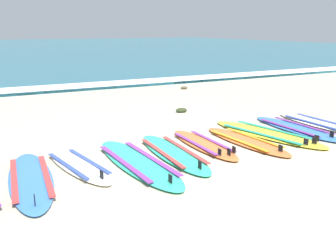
{
  "coord_description": "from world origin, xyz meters",
  "views": [
    {
      "loc": [
        -3.0,
        -5.87,
        2.06
      ],
      "look_at": [
        0.15,
        0.33,
        0.25
      ],
      "focal_mm": 40.3,
      "sensor_mm": 36.0,
      "label": 1
    }
  ],
  "objects_px": {
    "surfboard_2": "(78,165)",
    "surfboard_9": "(318,123)",
    "surfboard_6": "(246,141)",
    "surfboard_4": "(173,153)",
    "surfboard_8": "(295,128)",
    "surfboard_7": "(267,134)",
    "surfboard_3": "(138,162)",
    "surfboard_1": "(31,179)",
    "surfboard_5": "(203,144)"
  },
  "relations": [
    {
      "from": "surfboard_2",
      "to": "surfboard_9",
      "type": "height_order",
      "value": "same"
    },
    {
      "from": "surfboard_6",
      "to": "surfboard_9",
      "type": "xyz_separation_m",
      "value": [
        2.25,
        0.35,
        -0.0
      ]
    },
    {
      "from": "surfboard_4",
      "to": "surfboard_6",
      "type": "bearing_deg",
      "value": 0.0
    },
    {
      "from": "surfboard_2",
      "to": "surfboard_4",
      "type": "relative_size",
      "value": 0.86
    },
    {
      "from": "surfboard_6",
      "to": "surfboard_8",
      "type": "xyz_separation_m",
      "value": [
        1.5,
        0.26,
        -0.0
      ]
    },
    {
      "from": "surfboard_6",
      "to": "surfboard_8",
      "type": "height_order",
      "value": "same"
    },
    {
      "from": "surfboard_2",
      "to": "surfboard_9",
      "type": "relative_size",
      "value": 0.91
    },
    {
      "from": "surfboard_6",
      "to": "surfboard_7",
      "type": "height_order",
      "value": "same"
    },
    {
      "from": "surfboard_6",
      "to": "surfboard_7",
      "type": "bearing_deg",
      "value": 16.78
    },
    {
      "from": "surfboard_6",
      "to": "surfboard_8",
      "type": "distance_m",
      "value": 1.53
    },
    {
      "from": "surfboard_3",
      "to": "surfboard_8",
      "type": "xyz_separation_m",
      "value": [
        3.74,
        0.42,
        0.0
      ]
    },
    {
      "from": "surfboard_1",
      "to": "surfboard_9",
      "type": "xyz_separation_m",
      "value": [
        6.07,
        0.46,
        0.0
      ]
    },
    {
      "from": "surfboard_5",
      "to": "surfboard_9",
      "type": "xyz_separation_m",
      "value": [
        3.06,
        0.16,
        -0.0
      ]
    },
    {
      "from": "surfboard_6",
      "to": "surfboard_9",
      "type": "distance_m",
      "value": 2.28
    },
    {
      "from": "surfboard_5",
      "to": "surfboard_9",
      "type": "distance_m",
      "value": 3.07
    },
    {
      "from": "surfboard_7",
      "to": "surfboard_9",
      "type": "height_order",
      "value": "same"
    },
    {
      "from": "surfboard_2",
      "to": "surfboard_7",
      "type": "distance_m",
      "value": 3.78
    },
    {
      "from": "surfboard_5",
      "to": "surfboard_7",
      "type": "xyz_separation_m",
      "value": [
        1.49,
        0.02,
        -0.0
      ]
    },
    {
      "from": "surfboard_4",
      "to": "surfboard_8",
      "type": "distance_m",
      "value": 3.04
    },
    {
      "from": "surfboard_2",
      "to": "surfboard_4",
      "type": "distance_m",
      "value": 1.57
    },
    {
      "from": "surfboard_1",
      "to": "surfboard_8",
      "type": "xyz_separation_m",
      "value": [
        5.32,
        0.37,
        0.0
      ]
    },
    {
      "from": "surfboard_2",
      "to": "surfboard_5",
      "type": "height_order",
      "value": "same"
    },
    {
      "from": "surfboard_5",
      "to": "surfboard_8",
      "type": "height_order",
      "value": "same"
    },
    {
      "from": "surfboard_3",
      "to": "surfboard_2",
      "type": "bearing_deg",
      "value": 162.01
    },
    {
      "from": "surfboard_2",
      "to": "surfboard_5",
      "type": "relative_size",
      "value": 0.97
    },
    {
      "from": "surfboard_1",
      "to": "surfboard_2",
      "type": "xyz_separation_m",
      "value": [
        0.72,
        0.24,
        0.0
      ]
    },
    {
      "from": "surfboard_9",
      "to": "surfboard_1",
      "type": "bearing_deg",
      "value": -175.67
    },
    {
      "from": "surfboard_9",
      "to": "surfboard_7",
      "type": "bearing_deg",
      "value": -174.77
    },
    {
      "from": "surfboard_3",
      "to": "surfboard_9",
      "type": "distance_m",
      "value": 4.51
    },
    {
      "from": "surfboard_1",
      "to": "surfboard_9",
      "type": "bearing_deg",
      "value": 4.33
    },
    {
      "from": "surfboard_7",
      "to": "surfboard_8",
      "type": "relative_size",
      "value": 1.16
    },
    {
      "from": "surfboard_8",
      "to": "surfboard_9",
      "type": "relative_size",
      "value": 1.05
    },
    {
      "from": "surfboard_2",
      "to": "surfboard_3",
      "type": "bearing_deg",
      "value": -17.99
    },
    {
      "from": "surfboard_1",
      "to": "surfboard_6",
      "type": "relative_size",
      "value": 1.08
    },
    {
      "from": "surfboard_1",
      "to": "surfboard_6",
      "type": "height_order",
      "value": "same"
    },
    {
      "from": "surfboard_7",
      "to": "surfboard_4",
      "type": "bearing_deg",
      "value": -174.66
    },
    {
      "from": "surfboard_3",
      "to": "surfboard_8",
      "type": "height_order",
      "value": "same"
    },
    {
      "from": "surfboard_5",
      "to": "surfboard_2",
      "type": "bearing_deg",
      "value": -178.42
    },
    {
      "from": "surfboard_2",
      "to": "surfboard_5",
      "type": "xyz_separation_m",
      "value": [
        2.28,
        0.06,
        0.0
      ]
    },
    {
      "from": "surfboard_1",
      "to": "surfboard_5",
      "type": "bearing_deg",
      "value": 5.67
    },
    {
      "from": "surfboard_3",
      "to": "surfboard_7",
      "type": "xyz_separation_m",
      "value": [
        2.92,
        0.36,
        0.0
      ]
    },
    {
      "from": "surfboard_3",
      "to": "surfboard_6",
      "type": "distance_m",
      "value": 2.24
    },
    {
      "from": "surfboard_3",
      "to": "surfboard_5",
      "type": "xyz_separation_m",
      "value": [
        1.42,
        0.34,
        0.0
      ]
    },
    {
      "from": "surfboard_5",
      "to": "surfboard_8",
      "type": "relative_size",
      "value": 0.89
    },
    {
      "from": "surfboard_3",
      "to": "surfboard_6",
      "type": "relative_size",
      "value": 1.2
    },
    {
      "from": "surfboard_7",
      "to": "surfboard_8",
      "type": "height_order",
      "value": "same"
    },
    {
      "from": "surfboard_3",
      "to": "surfboard_8",
      "type": "distance_m",
      "value": 3.76
    },
    {
      "from": "surfboard_1",
      "to": "surfboard_5",
      "type": "relative_size",
      "value": 1.15
    },
    {
      "from": "surfboard_1",
      "to": "surfboard_3",
      "type": "xyz_separation_m",
      "value": [
        1.58,
        -0.04,
        -0.0
      ]
    },
    {
      "from": "surfboard_1",
      "to": "surfboard_2",
      "type": "height_order",
      "value": "same"
    }
  ]
}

